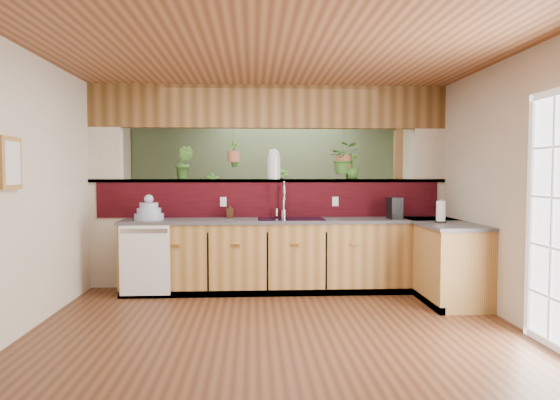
{
  "coord_description": "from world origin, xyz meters",
  "views": [
    {
      "loc": [
        -0.22,
        -5.16,
        1.46
      ],
      "look_at": [
        0.1,
        0.7,
        1.15
      ],
      "focal_mm": 32.0,
      "sensor_mm": 36.0,
      "label": 1
    }
  ],
  "objects": [
    {
      "name": "wall_right",
      "position": [
        2.3,
        0.0,
        1.3
      ],
      "size": [
        0.02,
        7.0,
        2.6
      ],
      "primitive_type": "cube",
      "color": "beige",
      "rests_on": "ground"
    },
    {
      "name": "dish_stack",
      "position": [
        -1.48,
        0.94,
        1.0
      ],
      "size": [
        0.35,
        0.35,
        0.31
      ],
      "color": "#96A0C1",
      "rests_on": "countertop"
    },
    {
      "name": "pass_through_ledge",
      "position": [
        0.0,
        1.35,
        1.37
      ],
      "size": [
        4.6,
        0.21,
        0.04
      ],
      "primitive_type": "cube",
      "color": "brown",
      "rests_on": "ground"
    },
    {
      "name": "shelving_console",
      "position": [
        -0.25,
        3.25,
        0.5
      ],
      "size": [
        1.6,
        0.55,
        1.05
      ],
      "primitive_type": "cube",
      "rotation": [
        0.0,
        0.0,
        -0.08
      ],
      "color": "black",
      "rests_on": "ground"
    },
    {
      "name": "framed_print",
      "position": [
        -2.27,
        -0.8,
        1.55
      ],
      "size": [
        0.04,
        0.35,
        0.45
      ],
      "color": "olive",
      "rests_on": "wall_left"
    },
    {
      "name": "navy_sink",
      "position": [
        0.25,
        0.98,
        0.82
      ],
      "size": [
        0.82,
        0.5,
        0.18
      ],
      "color": "black",
      "rests_on": "countertop"
    },
    {
      "name": "ledge_plant_left",
      "position": [
        -1.11,
        1.35,
        1.6
      ],
      "size": [
        0.26,
        0.23,
        0.43
      ],
      "primitive_type": "imported",
      "rotation": [
        0.0,
        0.0,
        -0.17
      ],
      "color": "#366824",
      "rests_on": "pass_through_ledge"
    },
    {
      "name": "sage_backwall",
      "position": [
        0.0,
        3.48,
        1.3
      ],
      "size": [
        4.55,
        0.02,
        2.55
      ],
      "primitive_type": "cube",
      "color": "#516444",
      "rests_on": "ground"
    },
    {
      "name": "countertop",
      "position": [
        0.84,
        0.87,
        0.45
      ],
      "size": [
        4.14,
        1.52,
        0.9
      ],
      "color": "olive",
      "rests_on": "ground"
    },
    {
      "name": "faucet",
      "position": [
        0.17,
        1.13,
        1.15
      ],
      "size": [
        0.21,
        0.2,
        0.47
      ],
      "color": "#B7B7B2",
      "rests_on": "countertop"
    },
    {
      "name": "hanging_plant_b",
      "position": [
        0.97,
        1.35,
        1.84
      ],
      "size": [
        0.41,
        0.37,
        0.53
      ],
      "color": "brown",
      "rests_on": "header_beam"
    },
    {
      "name": "header_beam",
      "position": [
        0.0,
        1.35,
        2.33
      ],
      "size": [
        4.6,
        0.15,
        0.55
      ],
      "primitive_type": "cube",
      "color": "brown",
      "rests_on": "ground"
    },
    {
      "name": "hanging_plant_a",
      "position": [
        -0.47,
        1.35,
        1.83
      ],
      "size": [
        0.21,
        0.17,
        0.47
      ],
      "color": "brown",
      "rests_on": "header_beam"
    },
    {
      "name": "ceiling",
      "position": [
        0.0,
        0.0,
        2.6
      ],
      "size": [
        4.6,
        7.0,
        0.01
      ],
      "primitive_type": "cube",
      "color": "brown",
      "rests_on": "ground"
    },
    {
      "name": "floor_plant",
      "position": [
        1.1,
        2.38,
        0.41
      ],
      "size": [
        0.82,
        0.74,
        0.83
      ],
      "primitive_type": "imported",
      "rotation": [
        0.0,
        0.0,
        -0.13
      ],
      "color": "#366824",
      "rests_on": "ground"
    },
    {
      "name": "glass_jar",
      "position": [
        0.05,
        1.35,
        1.59
      ],
      "size": [
        0.18,
        0.18,
        0.39
      ],
      "color": "silver",
      "rests_on": "pass_through_ledge"
    },
    {
      "name": "ledge_plant_right",
      "position": [
        1.08,
        1.35,
        1.56
      ],
      "size": [
        0.25,
        0.25,
        0.35
      ],
      "primitive_type": "imported",
      "rotation": [
        0.0,
        0.0,
        -0.32
      ],
      "color": "#366824",
      "rests_on": "pass_through_ledge"
    },
    {
      "name": "paper_towel",
      "position": [
        1.93,
        0.43,
        1.02
      ],
      "size": [
        0.12,
        0.12,
        0.26
      ],
      "color": "black",
      "rests_on": "countertop"
    },
    {
      "name": "soap_dispenser",
      "position": [
        -0.51,
        1.13,
        0.99
      ],
      "size": [
        0.09,
        0.09,
        0.19
      ],
      "primitive_type": "imported",
      "rotation": [
        0.0,
        0.0,
        0.09
      ],
      "color": "#3B2415",
      "rests_on": "countertop"
    },
    {
      "name": "wall_front",
      "position": [
        0.0,
        -3.5,
        1.3
      ],
      "size": [
        4.6,
        0.02,
        2.6
      ],
      "primitive_type": "cube",
      "color": "beige",
      "rests_on": "ground"
    },
    {
      "name": "coffee_maker",
      "position": [
        1.53,
        0.91,
        1.02
      ],
      "size": [
        0.14,
        0.24,
        0.27
      ],
      "rotation": [
        0.0,
        0.0,
        0.06
      ],
      "color": "black",
      "rests_on": "countertop"
    },
    {
      "name": "dishwasher",
      "position": [
        -1.48,
        0.66,
        0.46
      ],
      "size": [
        0.58,
        0.03,
        0.82
      ],
      "color": "white",
      "rests_on": "ground"
    },
    {
      "name": "ground",
      "position": [
        0.0,
        0.0,
        0.0
      ],
      "size": [
        4.6,
        7.0,
        0.01
      ],
      "primitive_type": "cube",
      "color": "#4F2B18",
      "rests_on": "ground"
    },
    {
      "name": "pass_through_partition",
      "position": [
        0.03,
        1.35,
        1.19
      ],
      "size": [
        4.6,
        0.21,
        2.6
      ],
      "color": "beige",
      "rests_on": "ground"
    },
    {
      "name": "wall_left",
      "position": [
        -2.3,
        0.0,
        1.3
      ],
      "size": [
        0.02,
        7.0,
        2.6
      ],
      "primitive_type": "cube",
      "color": "beige",
      "rests_on": "ground"
    },
    {
      "name": "shelf_plant_b",
      "position": [
        0.25,
        3.25,
        1.29
      ],
      "size": [
        0.3,
        0.3,
        0.53
      ],
      "primitive_type": "imported",
      "rotation": [
        0.0,
        0.0,
        -0.02
      ],
      "color": "#366824",
      "rests_on": "shelving_console"
    },
    {
      "name": "wall_back",
      "position": [
        0.0,
        3.5,
        1.3
      ],
      "size": [
        4.6,
        0.02,
        2.6
      ],
      "primitive_type": "cube",
      "color": "beige",
      "rests_on": "ground"
    },
    {
      "name": "shelf_plant_a",
      "position": [
        -0.89,
        3.25,
        1.26
      ],
      "size": [
        0.29,
        0.24,
        0.46
      ],
      "primitive_type": "imported",
      "rotation": [
        0.0,
        0.0,
        0.35
      ],
      "color": "#366824",
      "rests_on": "shelving_console"
    }
  ]
}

